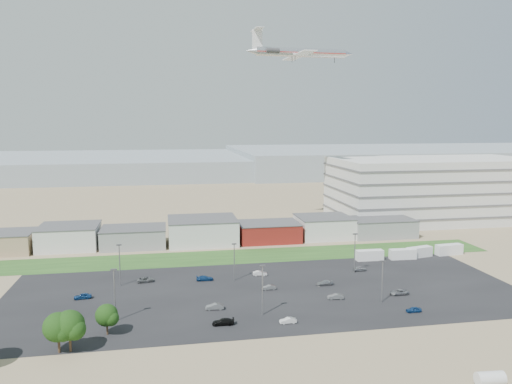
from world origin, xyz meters
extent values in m
plane|color=#8B7558|center=(0.00, 0.00, 0.00)|extent=(700.00, 700.00, 0.00)
cube|color=black|center=(5.00, 20.00, 0.01)|extent=(120.00, 50.00, 0.01)
cube|color=#274D1C|center=(0.00, 52.00, 0.01)|extent=(160.00, 16.00, 0.02)
cube|color=silver|center=(90.00, 95.00, 12.50)|extent=(80.00, 40.00, 25.00)
imported|color=#A5A5AA|center=(34.74, 12.47, 0.61)|extent=(4.45, 2.17, 1.22)
imported|color=#595B5E|center=(19.38, 12.38, 0.60)|extent=(3.78, 1.74, 1.20)
imported|color=navy|center=(32.86, 2.00, 0.55)|extent=(3.25, 1.32, 1.11)
imported|color=black|center=(-7.17, 2.60, 0.63)|extent=(4.44, 2.03, 1.26)
imported|color=#595B5E|center=(-8.00, 11.00, 0.65)|extent=(4.03, 1.72, 1.29)
imported|color=navy|center=(-36.61, 22.79, 0.65)|extent=(3.96, 1.88, 1.31)
imported|color=navy|center=(-8.50, 31.04, 0.62)|extent=(4.28, 1.83, 1.23)
imported|color=#595B5E|center=(5.98, 21.36, 0.56)|extent=(3.42, 1.24, 1.12)
imported|color=#A5A5AA|center=(33.00, 31.66, 0.61)|extent=(3.65, 1.59, 1.22)
imported|color=#595B5E|center=(-23.09, 32.42, 0.59)|extent=(4.50, 2.51, 1.19)
imported|color=#595B5E|center=(-36.54, 2.69, 0.64)|extent=(4.62, 2.31, 1.29)
imported|color=silver|center=(5.94, 32.59, 0.61)|extent=(3.84, 1.75, 1.22)
imported|color=#A5A5AA|center=(19.94, 22.09, 0.59)|extent=(4.18, 1.88, 1.19)
imported|color=silver|center=(5.54, 1.07, 0.56)|extent=(3.39, 1.21, 1.11)
camera|label=1|loc=(-17.67, -90.33, 39.38)|focal=35.00mm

